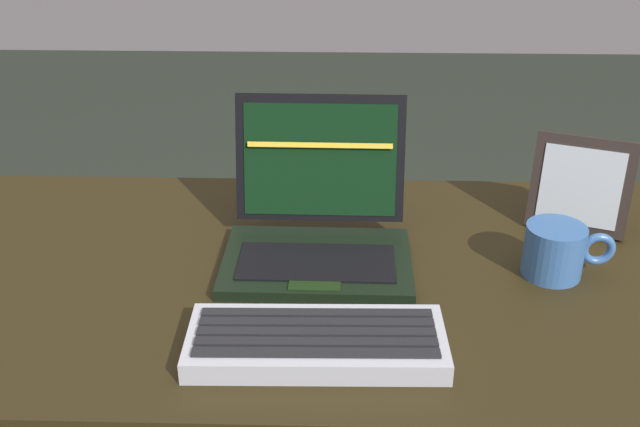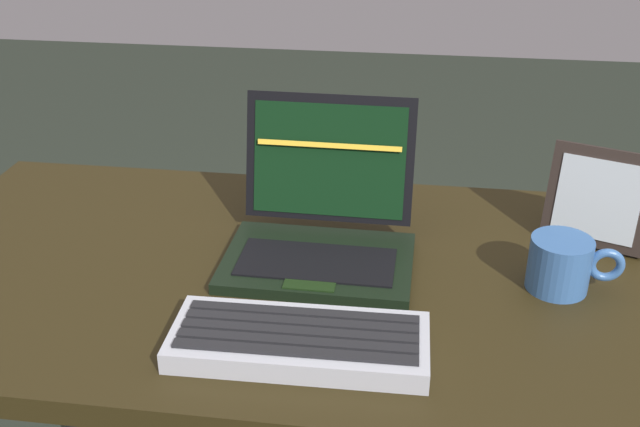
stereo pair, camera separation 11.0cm
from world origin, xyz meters
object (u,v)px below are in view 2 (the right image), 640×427
object	(u,v)px
external_keyboard	(299,341)
coffee_mug	(562,265)
laptop_front	(322,229)
photo_frame	(598,199)

from	to	relation	value
external_keyboard	coffee_mug	xyz separation A→B (m)	(0.35, 0.20, 0.02)
laptop_front	photo_frame	bearing A→B (deg)	13.23
external_keyboard	coffee_mug	bearing A→B (deg)	29.60
external_keyboard	photo_frame	distance (m)	0.55
external_keyboard	coffee_mug	world-z (taller)	coffee_mug
laptop_front	coffee_mug	xyz separation A→B (m)	(0.36, -0.05, -0.01)
photo_frame	laptop_front	bearing A→B (deg)	-166.77
laptop_front	external_keyboard	world-z (taller)	laptop_front
coffee_mug	external_keyboard	bearing A→B (deg)	-150.40
laptop_front	external_keyboard	distance (m)	0.25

